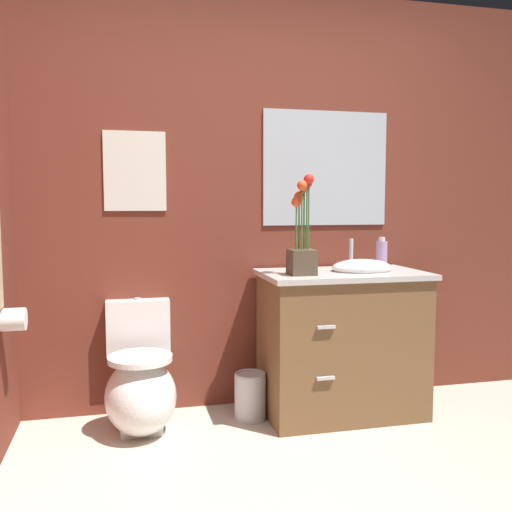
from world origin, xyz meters
TOP-DOWN VIEW (x-y plane):
  - wall_back at (0.20, 1.65)m, footprint 4.25×0.05m
  - toilet at (-0.70, 1.35)m, footprint 0.38×0.59m
  - vanity_cabinet at (0.45, 1.32)m, footprint 0.94×0.56m
  - flower_vase at (0.18, 1.24)m, footprint 0.14×0.14m
  - soap_bottle at (0.76, 1.46)m, footprint 0.07×0.07m
  - trash_bin at (-0.09, 1.35)m, footprint 0.18×0.18m
  - wall_poster at (-0.70, 1.62)m, footprint 0.35×0.01m
  - wall_mirror at (0.45, 1.62)m, footprint 0.80×0.01m
  - toilet_paper_roll at (-1.30, 1.15)m, footprint 0.11×0.11m

SIDE VIEW (x-z plane):
  - trash_bin at x=-0.09m, z-range 0.00..0.27m
  - toilet at x=-0.70m, z-range -0.10..0.59m
  - vanity_cabinet at x=0.45m, z-range -0.08..0.94m
  - toilet_paper_roll at x=-1.30m, z-range 0.62..0.74m
  - soap_bottle at x=0.76m, z-range 0.83..1.02m
  - flower_vase at x=0.18m, z-range 0.75..1.30m
  - wall_back at x=0.20m, z-range 0.00..2.50m
  - wall_poster at x=-0.70m, z-range 1.19..1.64m
  - wall_mirror at x=0.45m, z-range 1.10..1.80m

